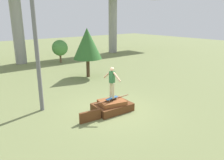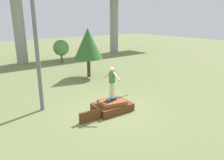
% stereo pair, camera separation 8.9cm
% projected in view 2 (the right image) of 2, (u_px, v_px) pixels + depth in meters
% --- Properties ---
extents(ground_plane, '(80.00, 80.00, 0.00)m').
position_uv_depth(ground_plane, '(112.00, 111.00, 11.22)').
color(ground_plane, olive).
extents(scrap_pile, '(2.14, 1.42, 0.65)m').
position_uv_depth(scrap_pile, '(112.00, 106.00, 11.13)').
color(scrap_pile, '#5B3319').
rests_on(scrap_pile, ground_plane).
extents(scrap_plank_loose, '(1.07, 0.25, 0.50)m').
position_uv_depth(scrap_plank_loose, '(90.00, 116.00, 10.02)').
color(scrap_plank_loose, '#5B3319').
rests_on(scrap_plank_loose, ground_plane).
extents(skateboard, '(0.78, 0.31, 0.09)m').
position_uv_depth(skateboard, '(112.00, 98.00, 10.92)').
color(skateboard, '#23517F').
rests_on(skateboard, scrap_pile).
extents(skater, '(0.25, 1.12, 1.57)m').
position_uv_depth(skater, '(112.00, 81.00, 10.66)').
color(skater, '#C6B78E').
rests_on(skater, skateboard).
extents(utility_pole, '(1.30, 0.20, 8.20)m').
position_uv_depth(utility_pole, '(35.00, 26.00, 10.17)').
color(utility_pole, slate).
rests_on(utility_pole, ground_plane).
extents(tree_behind_left, '(2.24, 2.24, 3.85)m').
position_uv_depth(tree_behind_left, '(88.00, 44.00, 16.91)').
color(tree_behind_left, '#4C3823').
rests_on(tree_behind_left, ground_plane).
extents(tree_behind_right, '(1.63, 1.63, 2.37)m').
position_uv_depth(tree_behind_right, '(61.00, 48.00, 22.72)').
color(tree_behind_right, brown).
rests_on(tree_behind_right, ground_plane).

